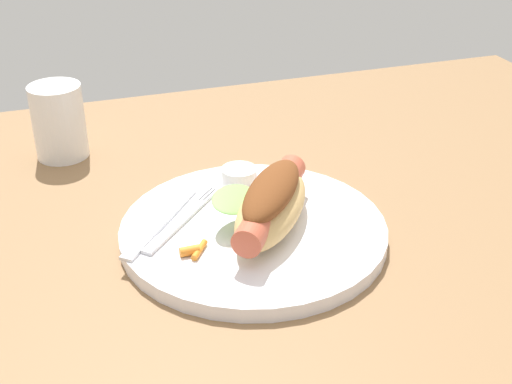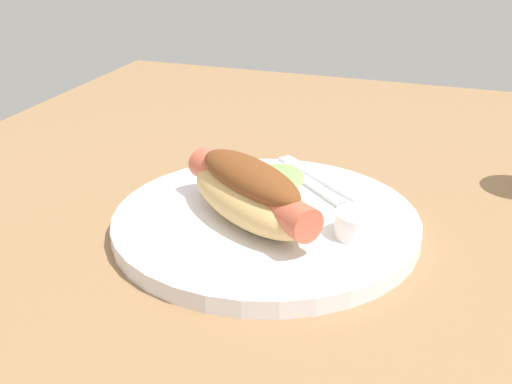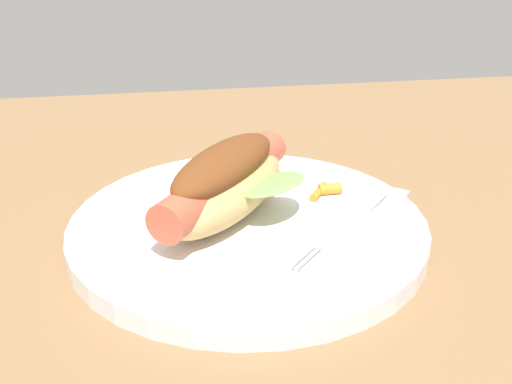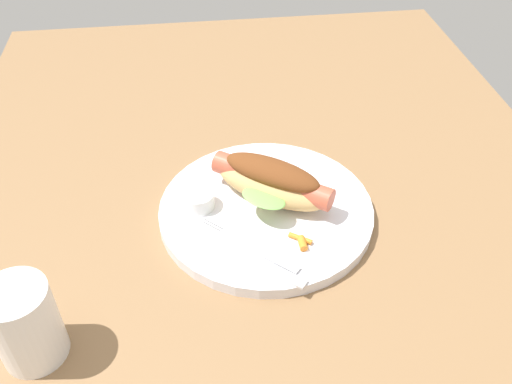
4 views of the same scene
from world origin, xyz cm
name	(u,v)px [view 2 (image 2 of 4)]	position (x,y,z in cm)	size (l,w,h in cm)	color
ground_plane	(257,251)	(0.00, 0.00, -0.90)	(120.00, 90.00, 1.80)	olive
plate	(268,223)	(-2.36, 0.24, 0.80)	(28.26, 28.26, 1.60)	white
hot_dog	(250,192)	(-0.77, -0.94, 4.49)	(14.29, 16.36, 5.82)	tan
sauce_ramekin	(358,224)	(-1.22, 8.76, 2.71)	(4.14, 4.14, 2.23)	white
fork	(316,188)	(-9.47, 2.95, 1.80)	(10.75, 11.37, 0.40)	silver
knife	(324,180)	(-11.65, 3.25, 1.78)	(14.81, 1.40, 0.36)	silver
carrot_garnish	(258,177)	(-9.64, -3.34, 2.02)	(3.11, 2.88, 0.97)	orange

